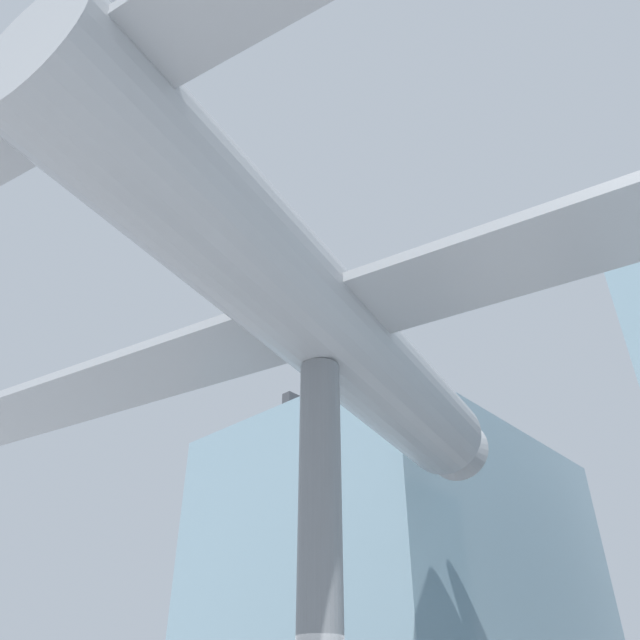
% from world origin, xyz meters
% --- Properties ---
extents(glass_pavilion_left, '(9.86, 13.20, 11.17)m').
position_xyz_m(glass_pavilion_left, '(-7.99, 13.03, 5.29)').
color(glass_pavilion_left, '#7593A3').
rests_on(glass_pavilion_left, ground_plane).
extents(support_pylon_central, '(0.64, 0.64, 6.45)m').
position_xyz_m(support_pylon_central, '(0.00, 0.00, 3.23)').
color(support_pylon_central, slate).
rests_on(support_pylon_central, ground_plane).
extents(suspended_airplane, '(21.71, 13.68, 3.17)m').
position_xyz_m(suspended_airplane, '(-0.03, 0.15, 7.39)').
color(suspended_airplane, '#93999E').
rests_on(suspended_airplane, support_pylon_central).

